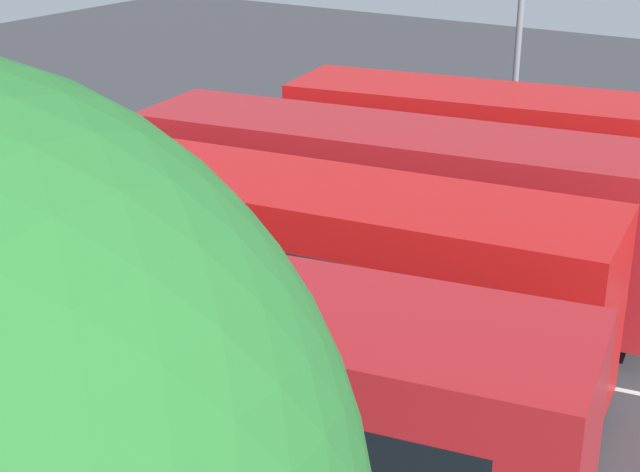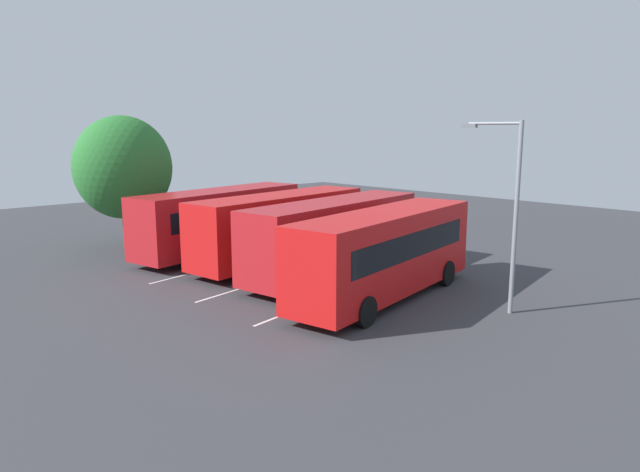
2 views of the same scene
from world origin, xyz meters
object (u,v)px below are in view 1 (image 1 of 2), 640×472
(bus_far_left, at_px, (516,164))
(street_lamp, at_px, (517,33))
(bus_center_right, at_px, (292,271))
(pedestrian, at_px, (7,228))
(bus_center_left, at_px, (391,206))
(bus_far_right, at_px, (176,390))

(bus_far_left, distance_m, street_lamp, 4.84)
(bus_center_right, relative_size, street_lamp, 1.52)
(bus_center_right, distance_m, pedestrian, 7.06)
(bus_center_left, bearing_deg, pedestrian, 17.84)
(bus_center_left, xyz_separation_m, bus_far_right, (-1.04, 7.31, 0.00))
(pedestrian, bearing_deg, bus_far_right, -52.62)
(pedestrian, xyz_separation_m, street_lamp, (-6.02, -11.13, 2.84))
(bus_far_right, xyz_separation_m, pedestrian, (7.89, -3.92, -0.80))
(bus_far_right, relative_size, pedestrian, 5.77)
(bus_center_left, distance_m, bus_center_right, 3.51)
(bus_far_left, bearing_deg, bus_center_left, 65.33)
(bus_far_left, height_order, bus_center_right, same)
(bus_far_left, xyz_separation_m, pedestrian, (7.83, 7.13, -0.80))
(bus_center_left, height_order, bus_far_right, same)
(bus_center_right, bearing_deg, bus_far_right, 95.53)
(bus_center_right, bearing_deg, street_lamp, -92.52)
(bus_far_left, height_order, street_lamp, street_lamp)
(bus_center_left, bearing_deg, street_lamp, -92.33)
(pedestrian, bearing_deg, bus_far_left, 16.11)
(pedestrian, height_order, street_lamp, street_lamp)
(bus_far_left, height_order, bus_far_right, same)
(street_lamp, bearing_deg, bus_far_right, 0.36)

